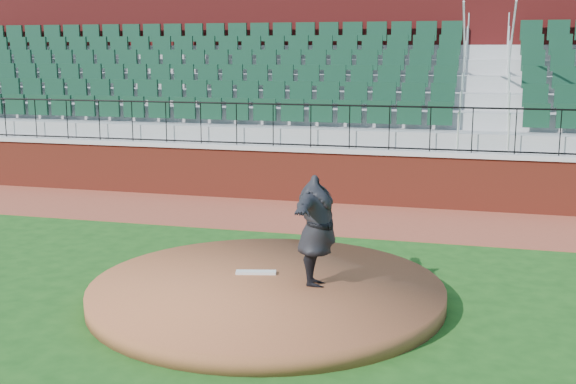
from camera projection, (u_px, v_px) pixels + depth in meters
name	position (u px, v px, depth m)	size (l,w,h in m)	color
ground	(261.00, 299.00, 10.57)	(90.00, 90.00, 0.00)	#174614
warning_track	(335.00, 218.00, 15.69)	(34.00, 3.20, 0.01)	brown
field_wall	(349.00, 178.00, 17.09)	(34.00, 0.35, 1.20)	maroon
wall_cap	(349.00, 151.00, 16.97)	(34.00, 0.45, 0.10)	#B7B7B7
wall_railing	(349.00, 127.00, 16.86)	(34.00, 0.05, 1.00)	black
seating_stands	(368.00, 98.00, 19.35)	(34.00, 5.10, 4.60)	gray
concourse_wall	(383.00, 77.00, 21.92)	(34.00, 0.50, 5.50)	maroon
pitchers_mound	(267.00, 292.00, 10.50)	(5.10, 5.10, 0.25)	brown
pitching_rubber	(256.00, 272.00, 10.93)	(0.60, 0.15, 0.04)	silver
pitcher	(316.00, 231.00, 10.25)	(1.97, 0.53, 1.60)	black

